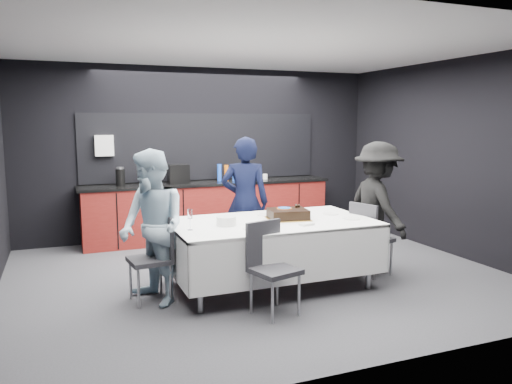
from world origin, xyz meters
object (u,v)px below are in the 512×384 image
cake_assembly (288,214)px  chair_right (368,234)px  plate_stack (226,221)px  party_table (272,232)px  person_left (152,228)px  person_right (377,207)px  chair_left (157,252)px  person_center (245,202)px  chair_near (270,261)px  champagne_flute (190,215)px

cake_assembly → chair_right: size_ratio=0.57×
plate_stack → party_table: bearing=5.2°
plate_stack → person_left: bearing=-179.8°
person_right → chair_left: bearing=93.1°
cake_assembly → chair_left: bearing=179.4°
cake_assembly → party_table: bearing=-176.0°
chair_left → person_left: bearing=-120.9°
party_table → cake_assembly: bearing=4.0°
plate_stack → person_center: 1.11m
plate_stack → chair_left: 0.82m
chair_left → chair_near: size_ratio=1.00×
person_center → chair_near: bearing=100.2°
person_left → chair_left: bearing=128.5°
cake_assembly → champagne_flute: 1.23m
chair_near → person_right: 2.03m
party_table → person_right: (1.50, 0.07, 0.19)m
cake_assembly → chair_near: cake_assembly is taller
person_left → person_right: (2.88, 0.12, 0.01)m
chair_left → chair_right: bearing=-2.4°
person_right → plate_stack: bearing=95.6°
chair_right → champagne_flute: bearing=-178.4°
champagne_flute → person_left: (-0.38, 0.09, -0.12)m
champagne_flute → chair_left: 0.55m
party_table → cake_assembly: cake_assembly is taller
plate_stack → chair_right: chair_right is taller
party_table → champagne_flute: bearing=-171.8°
party_table → plate_stack: (-0.57, -0.05, 0.19)m
person_center → chair_left: bearing=55.1°
party_table → chair_near: chair_near is taller
person_left → party_table: bearing=71.7°
person_center → person_left: person_center is taller
chair_right → cake_assembly: bearing=174.9°
party_table → chair_near: size_ratio=2.51×
plate_stack → champagne_flute: (-0.43, -0.09, 0.11)m
chair_right → person_center: (-1.27, 0.98, 0.33)m
cake_assembly → chair_near: 0.98m
person_left → person_right: bearing=71.9°
party_table → cake_assembly: (0.21, 0.01, 0.20)m
party_table → person_right: person_right is taller
chair_right → person_left: person_left is taller
plate_stack → chair_right: bearing=-0.9°
party_table → chair_right: (1.27, -0.08, -0.11)m
party_table → chair_left: bearing=178.7°
plate_stack → chair_near: chair_near is taller
chair_left → chair_right: (2.61, -0.11, 0.00)m
person_center → person_left: 1.68m
party_table → person_center: bearing=89.9°
plate_stack → champagne_flute: 0.45m
person_right → person_left: bearing=94.7°
chair_near → plate_stack: bearing=108.6°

